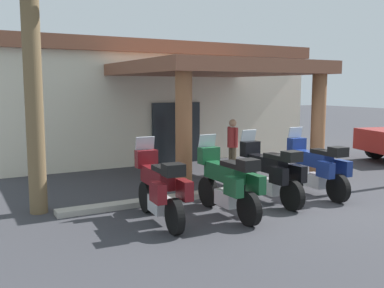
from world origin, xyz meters
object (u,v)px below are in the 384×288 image
(motorcycle_green, at_px, (228,182))
(pedestrian, at_px, (233,143))
(motorcycle_blue, at_px, (317,167))
(motel_building, at_px, (144,99))
(motorcycle_black, at_px, (270,173))
(motorcycle_maroon, at_px, (160,188))

(motorcycle_green, bearing_deg, pedestrian, -34.47)
(motorcycle_blue, bearing_deg, motorcycle_green, 101.79)
(motel_building, relative_size, motorcycle_black, 5.33)
(motorcycle_black, bearing_deg, motel_building, -3.62)
(motel_building, xyz_separation_m, motorcycle_green, (-1.95, -9.04, -1.44))
(motorcycle_maroon, distance_m, pedestrian, 5.15)
(motorcycle_green, relative_size, pedestrian, 1.32)
(motorcycle_green, distance_m, pedestrian, 4.37)
(motel_building, relative_size, motorcycle_maroon, 5.32)
(motorcycle_green, xyz_separation_m, pedestrian, (2.52, 3.56, 0.27))
(motorcycle_green, bearing_deg, motorcycle_blue, -81.26)
(motorcycle_blue, height_order, pedestrian, pedestrian)
(motorcycle_maroon, distance_m, motorcycle_green, 1.44)
(motorcycle_green, distance_m, motorcycle_black, 1.47)
(motorcycle_maroon, relative_size, motorcycle_blue, 1.00)
(motorcycle_maroon, relative_size, pedestrian, 1.33)
(motel_building, distance_m, pedestrian, 5.63)
(motorcycle_maroon, xyz_separation_m, motorcycle_blue, (4.25, 0.15, 0.00))
(motorcycle_maroon, bearing_deg, motorcycle_black, -82.78)
(motorcycle_maroon, xyz_separation_m, motorcycle_black, (2.83, 0.16, 0.00))
(motel_building, distance_m, motorcycle_black, 8.78)
(motel_building, height_order, pedestrian, motel_building)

